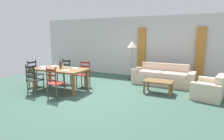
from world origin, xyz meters
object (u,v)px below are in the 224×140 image
couch (163,77)px  coffee_table (158,83)px  wine_bottle (61,65)px  dining_chair_far_left (65,72)px  dining_table (60,71)px  wine_glass_near_right (71,67)px  dining_chair_near_right (55,83)px  wine_glass_near_left (50,65)px  wine_glass_far_left (55,64)px  armchair_upholstered (211,90)px  dining_chair_near_left (34,79)px  dining_chair_far_right (84,74)px  dining_chair_head_west (35,73)px  coffee_cup_primary (66,68)px  standing_lamp (132,47)px

couch → coffee_table: bearing=-86.1°
wine_bottle → dining_chair_far_left: bearing=121.8°
dining_table → wine_glass_near_right: (0.59, -0.12, 0.20)m
dining_chair_near_right → coffee_table: 3.26m
wine_glass_near_left → coffee_table: size_ratio=0.18×
wine_glass_near_right → wine_glass_far_left: 0.95m
dining_table → armchair_upholstered: size_ratio=1.47×
dining_chair_near_left → dining_chair_near_right: size_ratio=1.00×
dining_chair_near_left → coffee_table: bearing=27.0°
coffee_table → armchair_upholstered: size_ratio=0.70×
dining_chair_near_right → dining_table: bearing=121.3°
dining_chair_far_right → dining_chair_far_left: bearing=178.5°
coffee_table → dining_chair_head_west: bearing=-165.7°
dining_table → wine_glass_near_right: size_ratio=11.80×
dining_chair_head_west → armchair_upholstered: size_ratio=0.74×
dining_chair_head_west → couch: bearing=28.7°
dining_chair_head_west → dining_chair_near_right: bearing=-24.6°
couch → wine_glass_far_left: bearing=-147.4°
wine_glass_near_left → coffee_cup_primary: (0.56, 0.15, -0.07)m
dining_chair_head_west → wine_bottle: wine_bottle is taller
wine_glass_near_right → couch: wine_glass_near_right is taller
wine_glass_far_left → coffee_table: bearing=15.3°
wine_bottle → coffee_table: bearing=18.6°
dining_chair_head_west → coffee_cup_primary: 1.49m
standing_lamp → coffee_cup_primary: bearing=-120.2°
dining_chair_head_west → armchair_upholstered: dining_chair_head_west is taller
wine_bottle → couch: bearing=36.6°
dining_table → dining_chair_near_left: 0.88m
dining_chair_head_west → wine_bottle: 1.27m
dining_chair_near_right → coffee_table: size_ratio=1.07×
wine_glass_near_left → standing_lamp: standing_lamp is taller
wine_bottle → coffee_table: (3.13, 1.05, -0.51)m
wine_glass_far_left → coffee_cup_primary: size_ratio=1.79×
dining_table → armchair_upholstered: 4.88m
wine_glass_near_right → standing_lamp: bearing=66.8°
wine_glass_near_left → wine_glass_far_left: bearing=95.8°
dining_table → coffee_table: (3.14, 1.09, -0.31)m
coffee_table → coffee_cup_primary: bearing=-159.6°
dining_chair_near_left → wine_bottle: size_ratio=3.04×
wine_glass_near_left → armchair_upholstered: (4.97, 1.45, -0.61)m
dining_chair_near_left → coffee_table: 4.02m
dining_chair_head_west → couch: size_ratio=0.41×
wine_glass_near_left → coffee_table: wine_glass_near_left is taller
dining_chair_far_right → wine_glass_near_left: size_ratio=5.96×
dining_chair_far_right → dining_chair_head_west: same height
dining_chair_near_right → dining_chair_far_right: 1.51m
wine_glass_far_left → coffee_cup_primary: (0.59, -0.12, -0.07)m
wine_glass_far_left → standing_lamp: bearing=49.2°
wine_glass_far_left → coffee_cup_primary: bearing=-11.5°
wine_bottle → coffee_cup_primary: wine_bottle is taller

